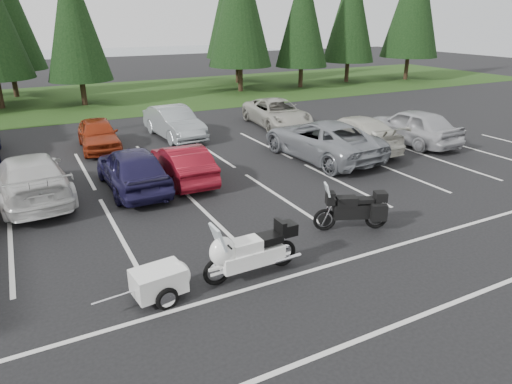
% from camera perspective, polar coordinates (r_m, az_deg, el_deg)
% --- Properties ---
extents(ground, '(120.00, 120.00, 0.00)m').
position_cam_1_polar(ground, '(13.30, -6.89, -4.35)').
color(ground, black).
rests_on(ground, ground).
extents(grass_strip, '(80.00, 16.00, 0.01)m').
position_cam_1_polar(grass_strip, '(35.97, -21.14, 10.73)').
color(grass_strip, '#1E3B13').
rests_on(grass_strip, ground).
extents(lake_water, '(70.00, 50.00, 0.02)m').
position_cam_1_polar(lake_water, '(67.02, -21.39, 14.98)').
color(lake_water, gray).
rests_on(lake_water, ground).
extents(stall_markings, '(32.00, 16.00, 0.01)m').
position_cam_1_polar(stall_markings, '(15.03, -9.66, -1.38)').
color(stall_markings, silver).
rests_on(stall_markings, ground).
extents(conifer_5, '(4.14, 4.14, 9.63)m').
position_cam_1_polar(conifer_5, '(33.14, -21.89, 19.70)').
color(conifer_5, '#332316').
rests_on(conifer_5, ground).
extents(conifer_6, '(4.93, 4.93, 11.48)m').
position_cam_1_polar(conifer_6, '(37.08, -2.08, 22.79)').
color(conifer_6, '#332316').
rests_on(conifer_6, ground).
extents(conifer_7, '(4.27, 4.27, 9.94)m').
position_cam_1_polar(conifer_7, '(39.52, 5.88, 21.30)').
color(conifer_7, '#332316').
rests_on(conifer_7, ground).
extents(conifer_8, '(4.53, 4.53, 10.56)m').
position_cam_1_polar(conifer_8, '(43.40, 11.81, 21.45)').
color(conifer_8, '#332316').
rests_on(conifer_8, ground).
extents(car_near_3, '(2.50, 5.41, 1.53)m').
position_cam_1_polar(car_near_3, '(16.59, -26.35, 1.63)').
color(car_near_3, silver).
rests_on(car_near_3, ground).
extents(car_near_4, '(1.88, 4.57, 1.55)m').
position_cam_1_polar(car_near_4, '(16.32, -15.21, 2.88)').
color(car_near_4, '#1D1940').
rests_on(car_near_4, ground).
extents(car_near_5, '(1.52, 4.10, 1.34)m').
position_cam_1_polar(car_near_5, '(16.88, -9.16, 3.59)').
color(car_near_5, maroon).
rests_on(car_near_5, ground).
extents(car_near_6, '(3.10, 6.01, 1.62)m').
position_cam_1_polar(car_near_6, '(19.56, 8.18, 6.52)').
color(car_near_6, gray).
rests_on(car_near_6, ground).
extents(car_near_7, '(2.33, 5.29, 1.51)m').
position_cam_1_polar(car_near_7, '(21.16, 12.10, 7.24)').
color(car_near_7, beige).
rests_on(car_near_7, ground).
extents(car_near_8, '(2.19, 4.97, 1.67)m').
position_cam_1_polar(car_near_8, '(22.88, 18.85, 7.81)').
color(car_near_8, '#ACADB1').
rests_on(car_near_8, ground).
extents(car_far_2, '(1.86, 4.14, 1.38)m').
position_cam_1_polar(car_far_2, '(21.94, -19.12, 6.85)').
color(car_far_2, maroon).
rests_on(car_far_2, ground).
extents(car_far_3, '(1.97, 4.72, 1.52)m').
position_cam_1_polar(car_far_3, '(23.12, -10.22, 8.55)').
color(car_far_3, gray).
rests_on(car_far_3, ground).
extents(car_far_4, '(2.83, 5.36, 1.44)m').
position_cam_1_polar(car_far_4, '(25.27, 2.63, 9.84)').
color(car_far_4, '#AEAC9F').
rests_on(car_far_4, ground).
extents(touring_motorcycle, '(2.69, 0.86, 1.48)m').
position_cam_1_polar(touring_motorcycle, '(10.55, -0.58, -6.86)').
color(touring_motorcycle, white).
rests_on(touring_motorcycle, ground).
extents(cargo_trailer, '(1.65, 1.05, 0.72)m').
position_cam_1_polar(cargo_trailer, '(10.13, -12.05, -11.16)').
color(cargo_trailer, white).
rests_on(cargo_trailer, ground).
extents(adventure_motorcycle, '(2.51, 1.67, 1.44)m').
position_cam_1_polar(adventure_motorcycle, '(13.04, 11.86, -1.72)').
color(adventure_motorcycle, black).
rests_on(adventure_motorcycle, ground).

